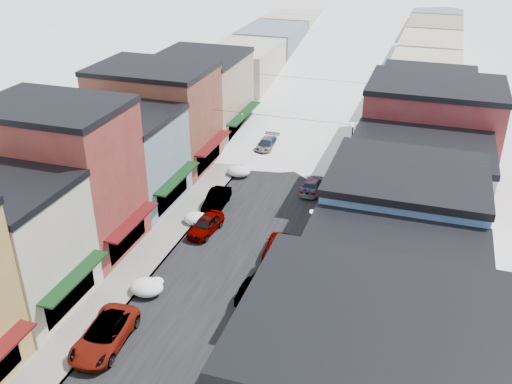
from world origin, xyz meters
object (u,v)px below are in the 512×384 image
Objects in this scene: car_silver_sedan at (206,225)px; streetlamp_near at (311,227)px; car_white_suv at (104,335)px; car_green_sedan at (255,288)px; trash_can at (265,340)px; car_dark_hatch at (216,200)px.

car_silver_sedan is 1.05× the size of streetlamp_near.
car_green_sedan is (7.80, 8.01, -0.13)m from car_white_suv.
trash_can is (10.08, 3.05, -0.25)m from car_white_suv.
car_green_sedan is (7.80, -11.99, -0.08)m from car_dark_hatch.
car_white_suv is 17.85m from streetlamp_near.
car_white_suv is 1.33× the size of car_silver_sedan.
car_green_sedan is 5.02× the size of trash_can.
car_white_suv reaches higher than car_dark_hatch.
car_white_suv is at bearing -163.18° from trash_can.
trash_can is (10.08, -16.95, -0.20)m from car_dark_hatch.
streetlamp_near is at bearing -32.25° from car_dark_hatch.
car_silver_sedan is (0.80, 15.38, -0.06)m from car_white_suv.
car_dark_hatch is at bearing 151.49° from streetlamp_near.
car_green_sedan is (7.00, -7.37, -0.06)m from car_silver_sedan.
trash_can is at bearing -63.00° from car_dark_hatch.
car_dark_hatch reaches higher than car_green_sedan.
car_white_suv is at bearing -93.74° from car_dark_hatch.
car_dark_hatch is at bearing -50.91° from car_green_sedan.
car_green_sedan is at bearing -112.65° from streetlamp_near.
trash_can is at bearing 13.05° from car_white_suv.
streetlamp_near reaches higher than car_dark_hatch.
car_green_sedan is 7.18m from streetlamp_near.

